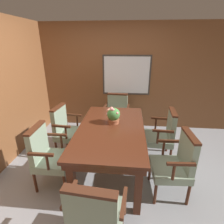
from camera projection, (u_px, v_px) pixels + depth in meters
name	position (u px, v px, depth m)	size (l,w,h in m)	color
ground_plane	(100.00, 175.00, 2.85)	(14.00, 14.00, 0.00)	gray
wall_back	(112.00, 78.00, 4.18)	(7.20, 0.08, 2.45)	brown
dining_table	(111.00, 133.00, 2.75)	(1.02, 1.82, 0.78)	#4C2314
chair_right_far	(163.00, 133.00, 3.11)	(0.52, 0.57, 0.94)	#472314
chair_left_near	(48.00, 154.00, 2.53)	(0.49, 0.56, 0.94)	#472314
chair_head_near	(95.00, 216.00, 1.63)	(0.58, 0.53, 0.94)	#472314
chair_head_far	(117.00, 113.00, 4.00)	(0.58, 0.53, 0.94)	#472314
chair_right_near	(176.00, 163.00, 2.35)	(0.52, 0.57, 0.94)	#472314
chair_left_far	(67.00, 129.00, 3.29)	(0.53, 0.58, 0.94)	#472314
potted_plant	(113.00, 115.00, 2.82)	(0.22, 0.23, 0.28)	#9E5638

